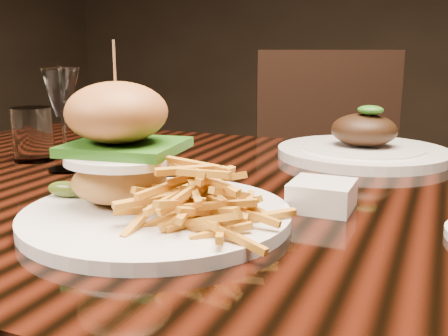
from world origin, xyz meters
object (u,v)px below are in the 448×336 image
at_px(wine_glass, 62,96).
at_px(burger_plate, 149,176).
at_px(dining_table, 275,241).
at_px(chair_far, 330,184).
at_px(far_dish, 363,147).

bearing_deg(wine_glass, burger_plate, -32.79).
relative_size(dining_table, wine_glass, 9.25).
xyz_separation_m(burger_plate, wine_glass, (-0.27, 0.17, 0.07)).
height_order(burger_plate, chair_far, burger_plate).
distance_m(wine_glass, chair_far, 1.00).
height_order(burger_plate, far_dish, burger_plate).
relative_size(dining_table, far_dish, 4.98).
bearing_deg(burger_plate, far_dish, 74.69).
bearing_deg(chair_far, wine_glass, -127.99).
bearing_deg(far_dish, dining_table, -104.56).
distance_m(wine_glass, far_dish, 0.55).
height_order(dining_table, chair_far, chair_far).
distance_m(far_dish, chair_far, 0.65).
bearing_deg(chair_far, dining_table, -104.92).
distance_m(burger_plate, wine_glass, 0.33).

